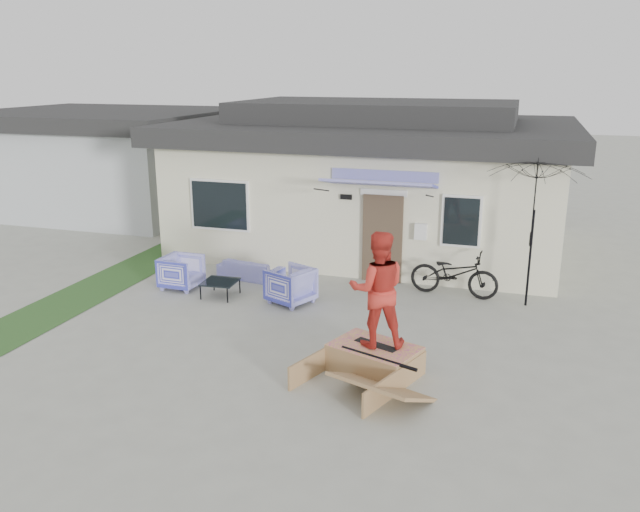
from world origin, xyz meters
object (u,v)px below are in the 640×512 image
(loveseat, at_px, (251,266))
(armchair_left, at_px, (181,270))
(patio_umbrella, at_px, (533,226))
(skate_ramp, at_px, (374,359))
(skater, at_px, (378,288))
(skateboard, at_px, (376,344))
(bicycle, at_px, (454,269))
(armchair_right, at_px, (290,284))
(coffee_table, at_px, (220,289))

(loveseat, height_order, armchair_left, armchair_left)
(armchair_left, xyz_separation_m, patio_umbrella, (7.64, 1.21, 1.32))
(skate_ramp, relative_size, skater, 0.96)
(patio_umbrella, bearing_deg, armchair_left, -170.99)
(skateboard, bearing_deg, loveseat, 157.12)
(loveseat, distance_m, skateboard, 5.68)
(bicycle, xyz_separation_m, skate_ramp, (-0.83, -4.29, -0.40))
(loveseat, bearing_deg, skateboard, 144.12)
(loveseat, distance_m, bicycle, 4.85)
(bicycle, bearing_deg, skate_ramp, 174.42)
(skateboard, height_order, skater, skater)
(patio_umbrella, relative_size, skate_ramp, 1.29)
(skate_ramp, bearing_deg, bicycle, 98.88)
(bicycle, xyz_separation_m, skater, (-0.81, -4.25, 0.86))
(armchair_right, xyz_separation_m, bicycle, (3.32, 1.56, 0.19))
(loveseat, height_order, skate_ramp, loveseat)
(armchair_right, height_order, skateboard, armchair_right)
(loveseat, height_order, patio_umbrella, patio_umbrella)
(skater, bearing_deg, loveseat, -62.95)
(skate_ramp, bearing_deg, skater, 90.00)
(loveseat, distance_m, armchair_left, 1.69)
(bicycle, height_order, patio_umbrella, patio_umbrella)
(armchair_right, relative_size, skateboard, 1.13)
(armchair_right, distance_m, bicycle, 3.67)
(loveseat, bearing_deg, skater, 144.12)
(patio_umbrella, distance_m, skateboard, 4.89)
(bicycle, relative_size, skater, 1.01)
(patio_umbrella, height_order, skater, skater)
(loveseat, relative_size, bicycle, 0.81)
(armchair_left, height_order, skateboard, armchair_left)
(coffee_table, distance_m, patio_umbrella, 6.87)
(armchair_left, distance_m, patio_umbrella, 7.85)
(armchair_right, distance_m, skateboard, 3.68)
(skateboard, bearing_deg, skater, -67.93)
(armchair_left, bearing_deg, armchair_right, -92.18)
(loveseat, distance_m, skater, 5.80)
(coffee_table, bearing_deg, skater, -32.15)
(patio_umbrella, xyz_separation_m, skater, (-2.38, -4.08, -0.26))
(skater, bearing_deg, coffee_table, -50.14)
(patio_umbrella, distance_m, skater, 4.73)
(loveseat, relative_size, coffee_table, 2.20)
(skate_ramp, bearing_deg, skateboard, 90.00)
(coffee_table, xyz_separation_m, patio_umbrella, (6.53, 1.47, 1.57))
(skate_ramp, xyz_separation_m, skateboard, (0.02, 0.04, 0.26))
(armchair_left, relative_size, skate_ramp, 0.46)
(loveseat, bearing_deg, patio_umbrella, -170.33)
(armchair_right, height_order, skate_ramp, armchair_right)
(loveseat, relative_size, skate_ramp, 0.86)
(armchair_left, bearing_deg, loveseat, -45.71)
(coffee_table, bearing_deg, patio_umbrella, 12.68)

